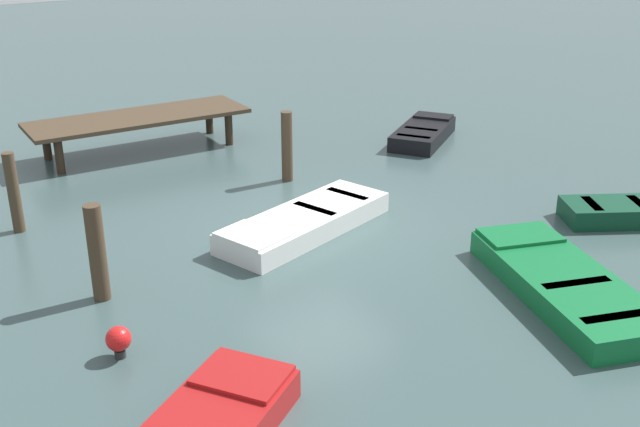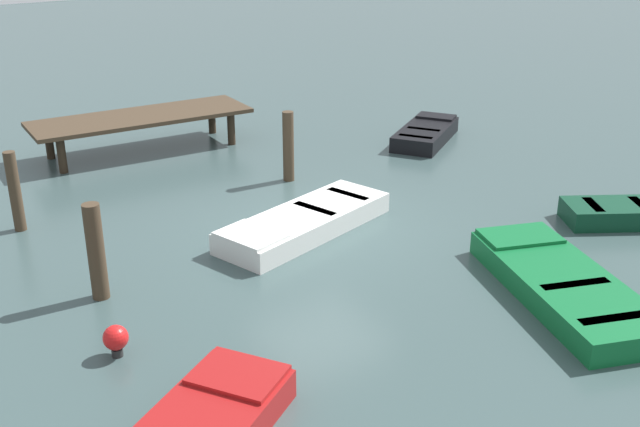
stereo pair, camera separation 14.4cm
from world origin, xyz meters
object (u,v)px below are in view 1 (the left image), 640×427
mooring_piling_near_left (287,147)px  marker_buoy (119,340)px  mooring_piling_near_right (14,193)px  dock_segment (139,120)px  mooring_piling_far_right (97,253)px  rowboat_black (423,133)px  rowboat_white (304,222)px  rowboat_green (564,283)px

mooring_piling_near_left → marker_buoy: 7.63m
mooring_piling_near_left → mooring_piling_near_right: bearing=174.9°
mooring_piling_near_right → marker_buoy: size_ratio=3.32×
dock_segment → mooring_piling_far_right: size_ratio=3.41×
marker_buoy → rowboat_black: bearing=27.1°
rowboat_white → rowboat_black: 6.79m
mooring_piling_far_right → rowboat_white: bearing=4.8°
marker_buoy → rowboat_green: bearing=-19.7°
rowboat_green → marker_buoy: marker_buoy is taller
mooring_piling_near_left → mooring_piling_near_right: (-5.85, 0.52, -0.01)m
dock_segment → rowboat_black: size_ratio=1.93×
mooring_piling_near_left → mooring_piling_far_right: size_ratio=0.99×
dock_segment → rowboat_black: 7.42m
mooring_piling_far_right → marker_buoy: mooring_piling_far_right is taller
rowboat_white → rowboat_black: same height
rowboat_green → mooring_piling_near_right: size_ratio=2.63×
rowboat_green → mooring_piling_near_left: (-0.72, 7.21, 0.59)m
mooring_piling_far_right → marker_buoy: (-0.40, -1.81, -0.53)m
rowboat_white → mooring_piling_far_right: 4.21m
rowboat_white → mooring_piling_far_right: mooring_piling_far_right is taller
rowboat_black → dock_segment: bearing=120.0°
dock_segment → mooring_piling_near_left: (1.92, -3.95, -0.03)m
dock_segment → mooring_piling_far_right: 7.84m
rowboat_black → mooring_piling_near_left: bearing=154.1°
rowboat_green → mooring_piling_near_right: (-6.57, 7.73, 0.58)m
rowboat_white → mooring_piling_near_right: bearing=-51.1°
mooring_piling_far_right → rowboat_black: bearing=19.5°
dock_segment → mooring_piling_far_right: bearing=-114.1°
rowboat_green → mooring_piling_near_right: bearing=60.6°
rowboat_black → mooring_piling_far_right: 10.76m
mooring_piling_near_right → marker_buoy: (-0.03, -5.36, -0.51)m
rowboat_green → mooring_piling_far_right: bearing=76.3°
mooring_piling_near_right → mooring_piling_far_right: 3.57m
rowboat_black → mooring_piling_near_right: (-10.50, -0.03, 0.58)m
rowboat_green → marker_buoy: bearing=90.5°
dock_segment → rowboat_green: dock_segment is taller
rowboat_green → rowboat_black: bearing=-6.6°
rowboat_white → rowboat_black: size_ratio=1.40×
rowboat_white → mooring_piling_near_right: size_ratio=2.52×
dock_segment → rowboat_white: size_ratio=1.38×
mooring_piling_near_left → rowboat_white: bearing=-116.3°
mooring_piling_far_right → marker_buoy: 1.93m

